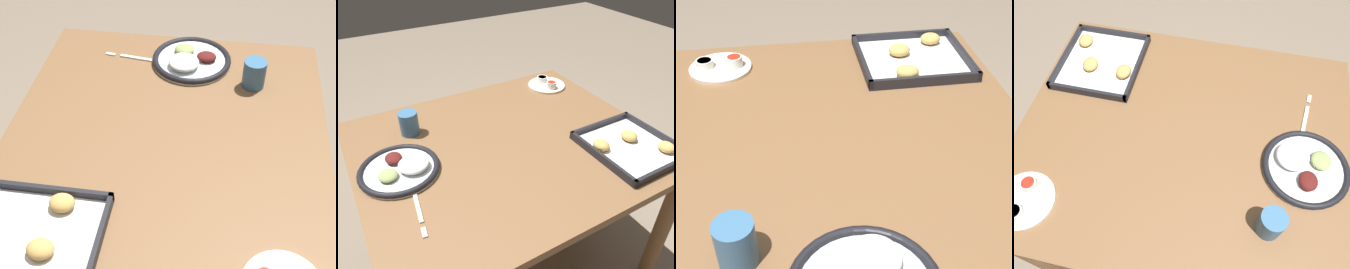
# 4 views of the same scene
# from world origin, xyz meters

# --- Properties ---
(ground_plane) EXTENTS (8.00, 8.00, 0.00)m
(ground_plane) POSITION_xyz_m (0.00, 0.00, 0.00)
(ground_plane) COLOR #7A6B59
(dining_table) EXTENTS (0.90, 1.07, 0.73)m
(dining_table) POSITION_xyz_m (0.00, 0.00, 0.62)
(dining_table) COLOR brown
(dining_table) RESTS_ON ground_plane
(dinner_plate) EXTENTS (0.26, 0.26, 0.05)m
(dinner_plate) POSITION_xyz_m (-0.03, -0.38, 0.74)
(dinner_plate) COLOR silver
(dinner_plate) RESTS_ON dining_table
(fork) EXTENTS (0.20, 0.04, 0.00)m
(fork) POSITION_xyz_m (0.15, -0.38, 0.73)
(fork) COLOR silver
(fork) RESTS_ON dining_table
(saucer_plate) EXTENTS (0.18, 0.18, 0.04)m
(saucer_plate) POSITION_xyz_m (-0.31, 0.40, 0.74)
(saucer_plate) COLOR beige
(saucer_plate) RESTS_ON dining_table
(baking_tray) EXTENTS (0.31, 0.29, 0.04)m
(baking_tray) POSITION_xyz_m (0.25, 0.36, 0.74)
(baking_tray) COLOR black
(baking_tray) RESTS_ON dining_table
(drinking_cup) EXTENTS (0.07, 0.07, 0.09)m
(drinking_cup) POSITION_xyz_m (-0.24, -0.29, 0.78)
(drinking_cup) COLOR #38668E
(drinking_cup) RESTS_ON dining_table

